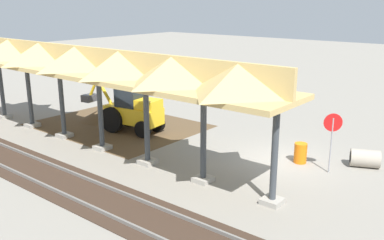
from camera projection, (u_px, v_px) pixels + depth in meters
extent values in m
plane|color=gray|center=(280.00, 161.00, 19.21)|extent=(120.00, 120.00, 0.00)
cube|color=brown|center=(118.00, 125.00, 24.78)|extent=(9.24, 7.00, 0.01)
cube|color=#9E998E|center=(272.00, 201.00, 15.14)|extent=(0.70, 0.70, 0.20)
cylinder|color=#383D42|center=(275.00, 156.00, 14.68)|extent=(0.24, 0.24, 3.60)
cube|color=#9E998E|center=(203.00, 179.00, 17.01)|extent=(0.70, 0.70, 0.20)
cylinder|color=#383D42|center=(203.00, 139.00, 16.55)|extent=(0.24, 0.24, 3.60)
cube|color=#9E998E|center=(148.00, 162.00, 18.87)|extent=(0.70, 0.70, 0.20)
cylinder|color=#383D42|center=(147.00, 125.00, 18.42)|extent=(0.24, 0.24, 3.60)
cube|color=#9E998E|center=(102.00, 147.00, 20.74)|extent=(0.70, 0.70, 0.20)
cylinder|color=#383D42|center=(100.00, 113.00, 20.28)|extent=(0.24, 0.24, 3.60)
cube|color=#9E998E|center=(65.00, 135.00, 22.60)|extent=(0.70, 0.70, 0.20)
cylinder|color=#383D42|center=(62.00, 104.00, 22.15)|extent=(0.24, 0.24, 3.60)
cube|color=#9E998E|center=(32.00, 125.00, 24.47)|extent=(0.70, 0.70, 0.20)
cylinder|color=#383D42|center=(29.00, 96.00, 24.02)|extent=(0.24, 0.24, 3.60)
cube|color=#9E998E|center=(5.00, 116.00, 26.34)|extent=(0.70, 0.70, 0.20)
cylinder|color=#383D42|center=(2.00, 89.00, 25.88)|extent=(0.24, 0.24, 3.60)
cube|color=tan|center=(98.00, 74.00, 19.77)|extent=(19.69, 3.20, 0.20)
cube|color=tan|center=(97.00, 60.00, 19.60)|extent=(19.69, 0.20, 1.10)
pyramid|color=tan|center=(239.00, 78.00, 14.93)|extent=(2.77, 3.20, 1.10)
pyramid|color=tan|center=(173.00, 69.00, 16.80)|extent=(2.77, 3.20, 1.10)
pyramid|color=tan|center=(120.00, 63.00, 18.67)|extent=(2.77, 3.20, 1.10)
pyramid|color=tan|center=(77.00, 57.00, 20.53)|extent=(2.77, 3.20, 1.10)
pyramid|color=tan|center=(41.00, 52.00, 22.40)|extent=(2.77, 3.20, 1.10)
pyramid|color=tan|center=(10.00, 48.00, 24.26)|extent=(2.77, 3.20, 1.10)
cube|color=slate|center=(182.00, 217.00, 14.08)|extent=(60.00, 0.08, 0.15)
cube|color=slate|center=(151.00, 235.00, 13.01)|extent=(60.00, 0.08, 0.15)
cube|color=#38281E|center=(167.00, 227.00, 13.56)|extent=(60.00, 2.58, 0.03)
cylinder|color=gray|center=(331.00, 146.00, 17.63)|extent=(0.06, 0.06, 2.37)
cylinder|color=red|center=(333.00, 123.00, 17.37)|extent=(0.64, 0.47, 0.76)
cube|color=yellow|center=(134.00, 114.00, 23.34)|extent=(3.35, 1.75, 0.90)
cube|color=#1E262D|center=(130.00, 93.00, 23.13)|extent=(1.46, 1.35, 1.40)
cube|color=yellow|center=(149.00, 104.00, 22.65)|extent=(1.30, 1.25, 0.50)
cylinder|color=black|center=(128.00, 114.00, 24.48)|extent=(1.43, 0.50, 1.40)
cylinder|color=black|center=(112.00, 120.00, 23.29)|extent=(1.43, 0.50, 1.40)
cylinder|color=black|center=(157.00, 124.00, 23.49)|extent=(0.93, 0.43, 0.90)
cylinder|color=black|center=(143.00, 129.00, 22.41)|extent=(0.93, 0.43, 0.90)
cylinder|color=yellow|center=(104.00, 91.00, 24.06)|extent=(1.08, 0.33, 1.41)
cylinder|color=yellow|center=(93.00, 88.00, 24.44)|extent=(0.85, 0.28, 1.28)
cube|color=#47474C|center=(89.00, 98.00, 24.77)|extent=(0.71, 0.88, 0.40)
cone|color=brown|center=(103.00, 120.00, 25.96)|extent=(5.52, 5.52, 1.47)
cylinder|color=#9E9384|center=(365.00, 158.00, 18.45)|extent=(1.41, 1.19, 0.78)
cylinder|color=black|center=(350.00, 157.00, 18.60)|extent=(0.22, 0.47, 0.51)
cylinder|color=orange|center=(300.00, 153.00, 18.92)|extent=(0.56, 0.56, 0.90)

